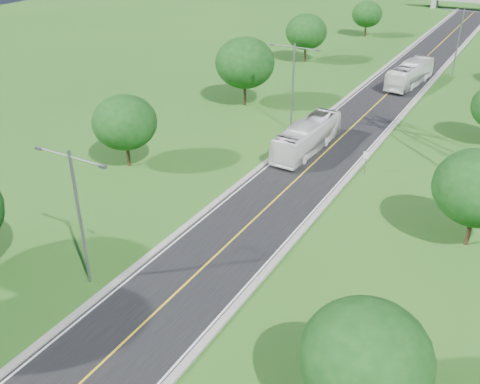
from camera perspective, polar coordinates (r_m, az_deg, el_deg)
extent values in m
plane|color=#225919|center=(74.77, 14.61, 9.29)|extent=(260.00, 260.00, 0.00)
cube|color=black|center=(80.31, 15.87, 10.44)|extent=(8.00, 150.00, 0.06)
cube|color=gray|center=(81.35, 12.97, 11.08)|extent=(0.50, 150.00, 0.22)
cube|color=gray|center=(79.45, 18.85, 9.88)|extent=(0.50, 150.00, 0.22)
cylinder|color=slate|center=(53.25, 13.23, 3.06)|extent=(0.08, 0.08, 2.40)
cube|color=white|center=(52.90, 13.31, 3.83)|extent=(0.55, 0.04, 0.70)
cube|color=gray|center=(152.99, 20.04, 18.37)|extent=(1.20, 3.00, 2.00)
cube|color=gray|center=(151.25, 24.00, 18.21)|extent=(30.00, 3.00, 1.20)
cylinder|color=slate|center=(36.60, -16.68, -2.91)|extent=(0.22, 0.22, 10.00)
cylinder|color=slate|center=(35.53, -19.29, 4.07)|extent=(2.80, 0.12, 0.12)
cylinder|color=slate|center=(33.58, -16.06, 3.18)|extent=(2.80, 0.12, 0.12)
cube|color=slate|center=(36.49, -20.65, 4.38)|extent=(0.50, 0.25, 0.18)
cube|color=slate|center=(32.74, -14.43, 2.64)|extent=(0.50, 0.25, 0.18)
cylinder|color=slate|center=(61.63, 5.63, 10.96)|extent=(0.22, 0.22, 10.00)
cylinder|color=slate|center=(61.00, 4.61, 15.30)|extent=(2.80, 0.12, 0.12)
cylinder|color=slate|center=(59.88, 7.10, 14.94)|extent=(2.80, 0.12, 0.12)
cube|color=slate|center=(61.56, 3.47, 15.41)|extent=(0.50, 0.25, 0.18)
cube|color=slate|center=(59.42, 8.28, 14.71)|extent=(0.50, 0.25, 0.18)
cylinder|color=slate|center=(89.46, 22.24, 14.54)|extent=(0.22, 0.22, 10.00)
cylinder|color=slate|center=(88.83, 21.88, 17.58)|extent=(2.80, 0.12, 0.12)
cylinder|color=slate|center=(88.45, 23.72, 17.21)|extent=(2.80, 0.12, 0.12)
cube|color=slate|center=(89.05, 21.03, 17.72)|extent=(0.50, 0.25, 0.18)
cylinder|color=black|center=(54.65, -11.85, 4.06)|extent=(0.36, 0.36, 2.70)
ellipsoid|color=#103A10|center=(53.41, -12.20, 7.29)|extent=(6.30, 6.30, 5.36)
cylinder|color=black|center=(70.77, 0.51, 10.52)|extent=(0.36, 0.36, 3.24)
ellipsoid|color=#103A10|center=(69.66, 0.53, 13.62)|extent=(7.56, 7.56, 6.43)
cylinder|color=black|center=(92.46, 6.95, 14.47)|extent=(0.36, 0.36, 2.88)
ellipsoid|color=#103A10|center=(91.69, 7.08, 16.61)|extent=(6.72, 6.72, 5.71)
cylinder|color=black|center=(113.73, 13.23, 16.46)|extent=(0.36, 0.36, 2.52)
ellipsoid|color=#103A10|center=(113.18, 13.40, 17.98)|extent=(5.88, 5.88, 5.00)
ellipsoid|color=#103A10|center=(26.71, 13.25, -16.78)|extent=(6.30, 6.30, 5.36)
cylinder|color=black|center=(44.51, 23.27, -3.59)|extent=(0.36, 0.36, 2.88)
ellipsoid|color=#103A10|center=(42.89, 24.15, 0.42)|extent=(6.72, 6.72, 5.71)
imported|color=white|center=(82.52, 17.67, 11.91)|extent=(4.17, 12.37, 3.38)
imported|color=white|center=(57.02, 7.18, 5.88)|extent=(3.15, 11.86, 3.28)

